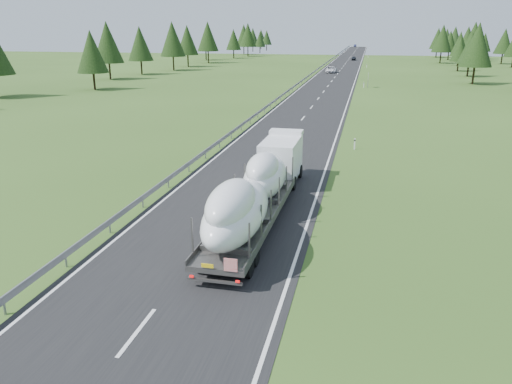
% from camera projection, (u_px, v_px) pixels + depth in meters
% --- Properties ---
extents(ground, '(400.00, 400.00, 0.00)m').
position_uv_depth(ground, '(137.00, 332.00, 17.49)').
color(ground, '#30501A').
rests_on(ground, ground).
extents(road_surface, '(10.00, 400.00, 0.02)m').
position_uv_depth(road_surface, '(335.00, 77.00, 110.25)').
color(road_surface, black).
rests_on(road_surface, ground).
extents(guardrail, '(0.10, 400.00, 0.76)m').
position_uv_depth(guardrail, '(311.00, 74.00, 111.10)').
color(guardrail, slate).
rests_on(guardrail, ground).
extents(marker_posts, '(0.13, 350.08, 1.00)m').
position_uv_depth(marker_posts, '(368.00, 60.00, 159.76)').
color(marker_posts, silver).
rests_on(marker_posts, ground).
extents(highway_sign, '(0.08, 0.90, 2.60)m').
position_uv_depth(highway_sign, '(368.00, 77.00, 89.65)').
color(highway_sign, slate).
rests_on(highway_sign, ground).
extents(tree_line_left, '(16.27, 287.94, 12.34)m').
position_uv_depth(tree_line_left, '(166.00, 41.00, 126.10)').
color(tree_line_left, black).
rests_on(tree_line_left, ground).
extents(boat_truck, '(2.63, 18.04, 3.81)m').
position_uv_depth(boat_truck, '(258.00, 186.00, 26.90)').
color(boat_truck, white).
rests_on(boat_truck, ground).
extents(distant_van, '(2.41, 5.20, 1.44)m').
position_uv_depth(distant_van, '(331.00, 70.00, 120.51)').
color(distant_van, silver).
rests_on(distant_van, ground).
extents(distant_car_dark, '(1.61, 3.84, 1.30)m').
position_uv_depth(distant_car_dark, '(354.00, 58.00, 168.42)').
color(distant_car_dark, black).
rests_on(distant_car_dark, ground).
extents(distant_car_blue, '(1.49, 4.17, 1.37)m').
position_uv_depth(distant_car_blue, '(355.00, 46.00, 294.38)').
color(distant_car_blue, '#151A3D').
rests_on(distant_car_blue, ground).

